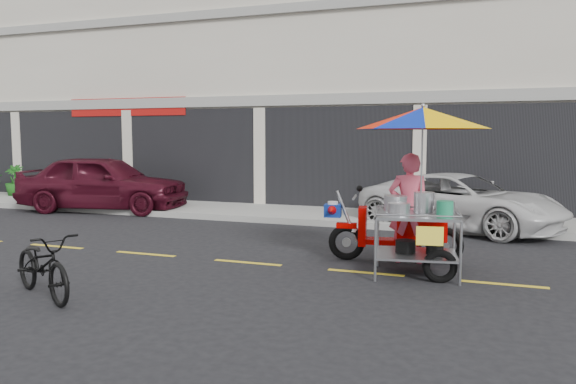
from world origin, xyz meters
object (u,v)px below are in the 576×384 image
(food_vendor_rig, at_px, (415,166))
(near_bicycle, at_px, (43,265))
(maroon_sedan, at_px, (103,183))
(white_pickup, at_px, (461,202))

(food_vendor_rig, bearing_deg, near_bicycle, -152.41)
(near_bicycle, height_order, food_vendor_rig, food_vendor_rig)
(near_bicycle, relative_size, food_vendor_rig, 0.59)
(near_bicycle, bearing_deg, food_vendor_rig, -26.95)
(near_bicycle, bearing_deg, maroon_sedan, 59.67)
(maroon_sedan, distance_m, food_vendor_rig, 9.99)
(food_vendor_rig, bearing_deg, white_pickup, 74.28)
(white_pickup, height_order, near_bicycle, white_pickup)
(white_pickup, xyz_separation_m, food_vendor_rig, (-0.50, -4.24, 1.01))
(white_pickup, relative_size, food_vendor_rig, 1.61)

